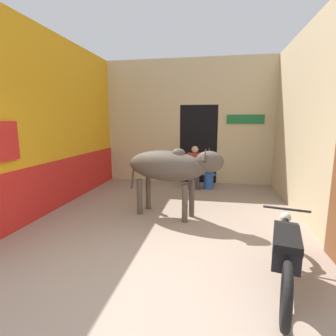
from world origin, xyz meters
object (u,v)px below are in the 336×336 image
cow (170,167)px  motorcycle_near (286,249)px  plastic_stool (209,181)px  shopkeeper_seated (194,166)px

cow → motorcycle_near: (1.69, -1.95, -0.58)m
cow → plastic_stool: 2.56m
cow → shopkeeper_seated: size_ratio=1.69×
cow → plastic_stool: bearing=73.6°
cow → plastic_stool: cow is taller
motorcycle_near → shopkeeper_seated: shopkeeper_seated is taller
plastic_stool → cow: bearing=-106.4°
motorcycle_near → shopkeeper_seated: size_ratio=1.70×
shopkeeper_seated → plastic_stool: (0.40, -0.00, -0.39)m
motorcycle_near → shopkeeper_seated: (-1.40, 4.29, 0.19)m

